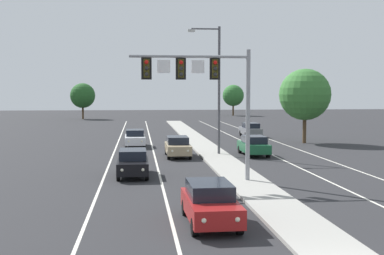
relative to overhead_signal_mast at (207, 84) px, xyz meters
The scene contains 16 objects.
median_island 6.61m from the overhead_signal_mast, 54.13° to the left, with size 2.40×110.00×0.15m, color #9E9B93.
lane_stripe_oncoming_center 11.74m from the overhead_signal_mast, 103.75° to the left, with size 0.14×100.00×0.01m, color silver.
lane_stripe_receding_center 13.41m from the overhead_signal_mast, 55.50° to the left, with size 0.14×100.00×0.01m, color silver.
edge_stripe_left 12.84m from the overhead_signal_mast, 119.76° to the left, with size 0.14×100.00×0.01m, color silver.
edge_stripe_right 15.37m from the overhead_signal_mast, 44.59° to the left, with size 0.14×100.00×0.01m, color silver.
overhead_signal_mast is the anchor object (origin of this frame).
street_lamp_median 12.23m from the overhead_signal_mast, 78.68° to the left, with size 2.58×0.28×10.00m.
car_oncoming_red 9.73m from the overhead_signal_mast, 96.90° to the right, with size 1.89×4.50×1.58m.
car_oncoming_black 6.80m from the overhead_signal_mast, 145.19° to the left, with size 1.83×4.47×1.58m.
car_oncoming_tan 12.40m from the overhead_signal_mast, 93.46° to the left, with size 1.82×4.47×1.58m.
car_oncoming_white 20.06m from the overhead_signal_mast, 101.96° to the left, with size 1.88×4.49×1.58m.
car_receding_green 13.63m from the overhead_signal_mast, 65.26° to the left, with size 1.83×4.48×1.58m.
car_receding_grey 29.86m from the overhead_signal_mast, 72.55° to the left, with size 1.84×4.48×1.58m.
tree_far_left_a 69.65m from the overhead_signal_mast, 101.63° to the left, with size 4.64×4.64×6.72m.
tree_far_right_c 24.24m from the overhead_signal_mast, 58.71° to the left, with size 5.06×5.06×7.33m.
tree_far_right_a 80.68m from the overhead_signal_mast, 78.15° to the left, with size 4.58×4.58×6.62m.
Camera 1 is at (-5.95, -12.22, 5.02)m, focal length 46.92 mm.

